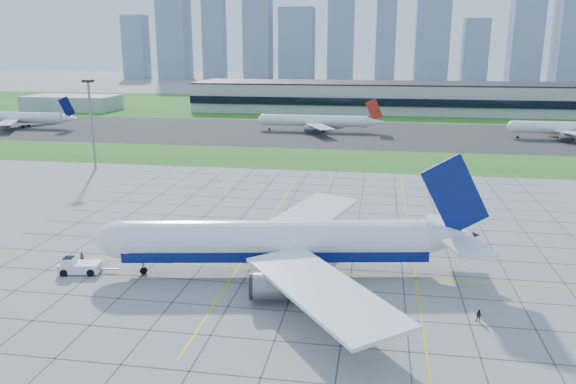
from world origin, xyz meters
name	(u,v)px	position (x,y,z in m)	size (l,w,h in m)	color
ground	(302,267)	(0.00, 0.00, 0.00)	(1400.00, 1400.00, 0.00)	gray
grass_median	(341,160)	(0.00, 90.00, 0.02)	(700.00, 35.00, 0.04)	#21641C
asphalt_taxiway	(351,134)	(0.00, 145.00, 0.03)	(700.00, 75.00, 0.04)	#383838
grass_far	(361,106)	(0.00, 255.00, 0.02)	(700.00, 145.00, 0.04)	#21641C
apron_markings	(313,244)	(0.43, 11.09, 0.02)	(120.00, 130.00, 0.03)	#474744
terminal	(434,98)	(40.00, 229.87, 7.89)	(260.00, 43.00, 15.80)	#B7B7B2
service_block	(72,103)	(-160.00, 210.00, 4.00)	(50.00, 25.00, 8.00)	#B7B7B2
light_mast	(91,113)	(-70.00, 65.00, 16.18)	(2.50, 2.50, 25.60)	gray
city_skyline	(364,22)	(-8.71, 520.00, 59.09)	(523.00, 32.40, 160.00)	#8292AA
airliner	(278,242)	(-3.21, -3.41, 5.24)	(60.50, 60.80, 19.17)	white
pushback_tug	(78,266)	(-34.37, -8.26, 1.13)	(9.27, 4.08, 2.54)	white
crew_near	(82,258)	(-35.81, -4.40, 0.96)	(0.70, 0.46, 1.91)	black
crew_far	(479,316)	(25.18, -14.97, 0.85)	(0.82, 0.64, 1.70)	black
distant_jet_0	(19,117)	(-145.47, 140.20, 4.49)	(49.49, 42.66, 14.08)	white
distant_jet_1	(316,121)	(-14.80, 149.63, 4.49)	(50.03, 42.66, 14.08)	white
distant_jet_2	(565,128)	(81.59, 143.98, 4.49)	(42.61, 42.66, 14.08)	white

